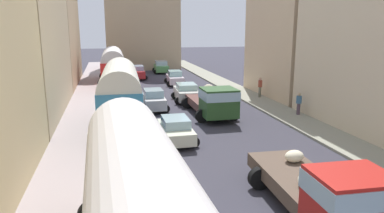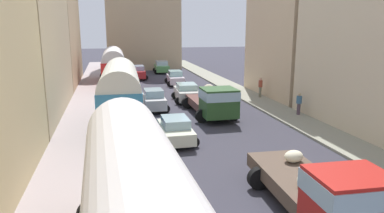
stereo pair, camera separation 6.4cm
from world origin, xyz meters
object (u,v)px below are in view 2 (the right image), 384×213
(cargo_truck_1, at_px, (213,100))
(car_1, at_px, (175,78))
(parked_bus_0, at_px, (135,199))
(pedestrian_2, at_px, (299,103))
(cargo_truck_0, at_px, (324,190))
(car_4, at_px, (154,100))
(parked_bus_2, at_px, (114,64))
(car_3, at_px, (175,130))
(parked_bus_1, at_px, (120,93))
(car_0, at_px, (187,92))
(car_2, at_px, (162,67))
(car_5, at_px, (138,72))
(pedestrian_3, at_px, (260,87))

(cargo_truck_1, distance_m, car_1, 14.91)
(parked_bus_0, height_order, pedestrian_2, parked_bus_0)
(cargo_truck_0, distance_m, car_4, 17.90)
(car_4, bearing_deg, pedestrian_2, -23.88)
(parked_bus_2, relative_size, car_3, 2.65)
(parked_bus_1, height_order, cargo_truck_0, parked_bus_1)
(car_0, distance_m, car_2, 19.51)
(parked_bus_0, height_order, car_1, parked_bus_0)
(car_2, height_order, car_4, car_2)
(parked_bus_2, relative_size, car_1, 2.35)
(parked_bus_1, height_order, parked_bus_2, parked_bus_1)
(car_0, bearing_deg, cargo_truck_0, -89.41)
(car_4, height_order, pedestrian_2, pedestrian_2)
(cargo_truck_1, height_order, car_4, cargo_truck_1)
(car_5, height_order, pedestrian_2, pedestrian_2)
(parked_bus_1, height_order, car_4, parked_bus_1)
(car_3, bearing_deg, car_0, 74.71)
(pedestrian_3, bearing_deg, car_4, -166.98)
(cargo_truck_1, bearing_deg, car_5, 100.10)
(cargo_truck_1, height_order, car_2, cargo_truck_1)
(parked_bus_0, relative_size, car_4, 2.29)
(parked_bus_0, distance_m, car_3, 11.20)
(car_2, xyz_separation_m, car_3, (-3.59, -30.24, -0.11))
(cargo_truck_0, bearing_deg, parked_bus_0, -168.54)
(car_2, distance_m, car_5, 6.25)
(parked_bus_2, bearing_deg, car_2, 51.49)
(cargo_truck_1, bearing_deg, pedestrian_2, -10.75)
(parked_bus_1, bearing_deg, cargo_truck_1, 16.52)
(car_2, height_order, car_5, car_2)
(cargo_truck_0, xyz_separation_m, car_0, (-0.21, 20.21, -0.41))
(cargo_truck_0, relative_size, car_4, 1.84)
(parked_bus_0, relative_size, car_5, 1.91)
(car_3, height_order, car_4, car_4)
(cargo_truck_0, distance_m, car_5, 34.77)
(parked_bus_2, height_order, cargo_truck_1, parked_bus_2)
(cargo_truck_1, relative_size, car_2, 1.81)
(car_5, bearing_deg, car_1, -56.01)
(cargo_truck_0, xyz_separation_m, pedestrian_3, (6.40, 19.83, -0.12))
(parked_bus_1, bearing_deg, car_4, 62.84)
(parked_bus_0, distance_m, car_2, 41.48)
(pedestrian_3, bearing_deg, cargo_truck_0, -107.89)
(cargo_truck_0, height_order, car_0, cargo_truck_0)
(parked_bus_2, height_order, cargo_truck_0, parked_bus_2)
(parked_bus_1, distance_m, pedestrian_3, 14.48)
(cargo_truck_0, distance_m, cargo_truck_1, 14.37)
(pedestrian_2, xyz_separation_m, pedestrian_3, (-0.08, 6.62, 0.12))
(pedestrian_3, bearing_deg, parked_bus_2, 137.10)
(car_4, bearing_deg, car_2, 80.22)
(pedestrian_2, bearing_deg, car_2, 102.83)
(car_1, xyz_separation_m, car_2, (0.01, 10.45, 0.05))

